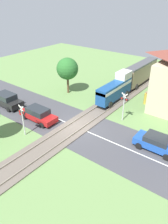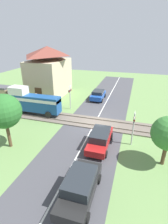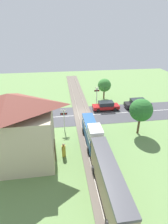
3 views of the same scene
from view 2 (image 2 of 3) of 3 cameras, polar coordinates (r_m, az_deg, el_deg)
ground_plane at (r=19.53m, az=3.59°, el=-3.67°), size 60.00×60.00×0.00m
road_surface at (r=19.53m, az=3.59°, el=-3.64°), size 48.00×6.40×0.02m
track_bed at (r=19.50m, az=3.60°, el=-3.49°), size 2.80×48.00×0.24m
train at (r=24.12m, az=-24.65°, el=4.42°), size 1.58×14.65×3.18m
car_near_crossing at (r=15.45m, az=5.28°, el=-8.53°), size 4.39×1.79×1.47m
car_far_side at (r=26.57m, az=4.63°, el=5.65°), size 3.78×1.86×1.39m
car_behind_queue at (r=11.21m, az=-1.29°, el=-23.07°), size 4.36×1.89×1.61m
crossing_signal_west_approach at (r=15.50m, az=15.90°, el=-3.87°), size 0.90×0.18×3.20m
crossing_signal_east_approach at (r=22.57m, az=-4.58°, el=5.81°), size 0.90×0.18×3.20m
station_building at (r=28.63m, az=-11.37°, el=12.63°), size 7.79×5.25×7.51m
pedestrian_by_station at (r=25.51m, az=-15.25°, el=4.11°), size 0.41×0.41×1.64m
tree_by_station at (r=34.50m, az=-7.30°, el=12.67°), size 2.08×2.08×3.67m
tree_roadside_hedge at (r=15.52m, az=-24.68°, el=0.17°), size 2.84×2.84×4.79m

